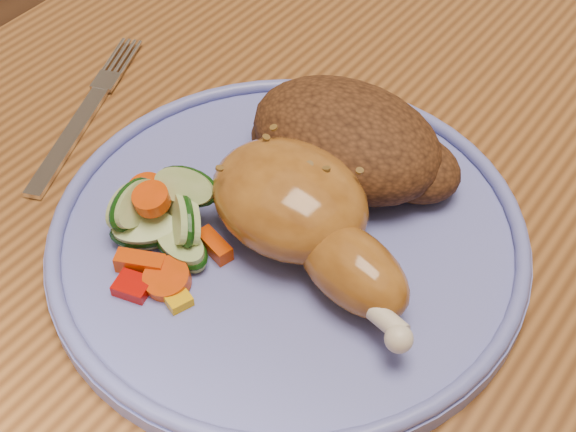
{
  "coord_description": "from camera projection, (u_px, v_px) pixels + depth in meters",
  "views": [
    {
      "loc": [
        0.1,
        -0.36,
        1.15
      ],
      "look_at": [
        -0.1,
        -0.08,
        0.78
      ],
      "focal_mm": 50.0,
      "sensor_mm": 36.0,
      "label": 1
    }
  ],
  "objects": [
    {
      "name": "plate_rim",
      "position": [
        288.0,
        227.0,
        0.51
      ],
      "size": [
        0.31,
        0.31,
        0.01
      ],
      "primitive_type": "torus",
      "color": "#6168BB",
      "rests_on": "plate"
    },
    {
      "name": "rice_pilaf",
      "position": [
        350.0,
        142.0,
        0.54
      ],
      "size": [
        0.15,
        0.1,
        0.06
      ],
      "color": "#4B2812",
      "rests_on": "plate"
    },
    {
      "name": "vegetable_pile",
      "position": [
        163.0,
        221.0,
        0.5
      ],
      "size": [
        0.1,
        0.1,
        0.05
      ],
      "color": "#A50A05",
      "rests_on": "plate"
    },
    {
      "name": "plate",
      "position": [
        288.0,
        238.0,
        0.52
      ],
      "size": [
        0.31,
        0.31,
        0.01
      ],
      "primitive_type": "cylinder",
      "color": "#6168BB",
      "rests_on": "dining_table"
    },
    {
      "name": "chicken_leg",
      "position": [
        304.0,
        215.0,
        0.49
      ],
      "size": [
        0.17,
        0.1,
        0.06
      ],
      "color": "#9F5F21",
      "rests_on": "plate"
    },
    {
      "name": "fork",
      "position": [
        83.0,
        117.0,
        0.6
      ],
      "size": [
        0.08,
        0.16,
        0.0
      ],
      "color": "silver",
      "rests_on": "dining_table"
    },
    {
      "name": "dining_table",
      "position": [
        469.0,
        312.0,
        0.59
      ],
      "size": [
        0.9,
        1.4,
        0.75
      ],
      "color": "brown",
      "rests_on": "ground"
    }
  ]
}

